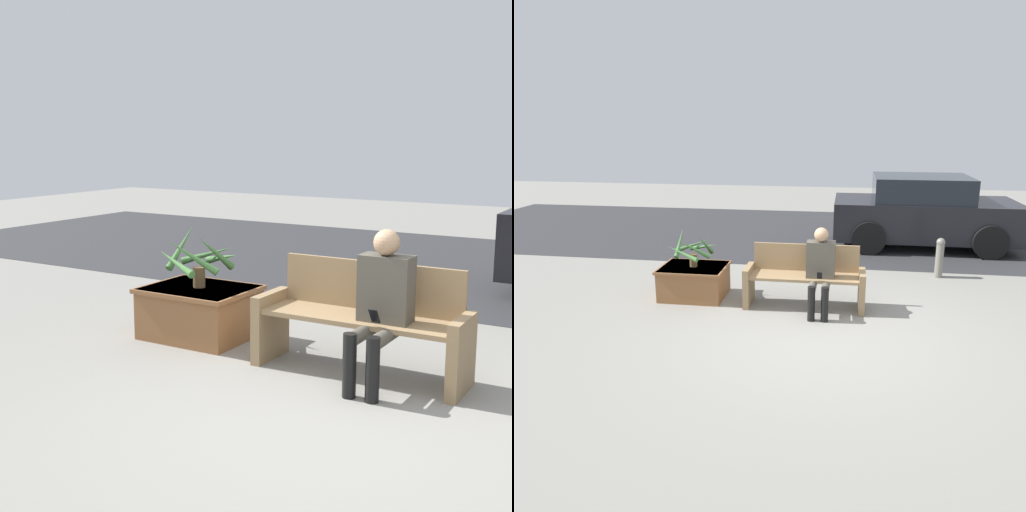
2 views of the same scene
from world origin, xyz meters
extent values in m
plane|color=gray|center=(0.00, 0.00, 0.00)|extent=(30.00, 30.00, 0.00)
cube|color=#2D2D30|center=(0.00, 6.07, 0.00)|extent=(20.00, 6.00, 0.01)
cube|color=#8C704C|center=(-1.12, 0.97, 0.30)|extent=(0.09, 0.53, 0.60)
cube|color=#8C704C|center=(0.55, 0.97, 0.30)|extent=(0.09, 0.53, 0.60)
cube|color=#8C704C|center=(-0.29, 0.97, 0.48)|extent=(1.58, 0.48, 0.04)
cube|color=#8C704C|center=(-0.29, 1.21, 0.70)|extent=(1.58, 0.04, 0.41)
cube|color=#4C473D|center=(-0.05, 0.93, 0.76)|extent=(0.41, 0.22, 0.53)
sphere|color=tan|center=(-0.05, 0.91, 1.13)|extent=(0.21, 0.21, 0.21)
cylinder|color=#4C473D|center=(-0.15, 0.70, 0.44)|extent=(0.11, 0.47, 0.11)
cylinder|color=#4C473D|center=(0.04, 0.70, 0.44)|extent=(0.11, 0.47, 0.11)
cylinder|color=black|center=(-0.15, 0.46, 0.25)|extent=(0.10, 0.10, 0.50)
cylinder|color=black|center=(0.04, 0.46, 0.25)|extent=(0.10, 0.10, 0.50)
cube|color=black|center=(-0.05, 0.70, 0.59)|extent=(0.07, 0.09, 0.12)
cube|color=brown|center=(-2.04, 1.18, 0.25)|extent=(0.97, 0.79, 0.49)
cube|color=brown|center=(-2.04, 1.18, 0.47)|extent=(1.02, 0.84, 0.04)
cylinder|color=brown|center=(-2.04, 1.18, 0.59)|extent=(0.12, 0.12, 0.20)
cone|color=#427538|center=(-1.82, 1.14, 0.85)|extent=(0.15, 0.49, 0.39)
cone|color=#427538|center=(-1.93, 1.42, 0.76)|extent=(0.53, 0.29, 0.20)
cone|color=#427538|center=(-2.11, 1.43, 0.77)|extent=(0.54, 0.23, 0.23)
cone|color=#427538|center=(-2.24, 1.17, 0.87)|extent=(0.09, 0.46, 0.42)
cone|color=#427538|center=(-2.12, 0.93, 0.77)|extent=(0.54, 0.25, 0.22)
cone|color=#427538|center=(-1.95, 0.96, 0.83)|extent=(0.50, 0.25, 0.35)
cube|color=black|center=(1.95, 5.08, 0.63)|extent=(3.84, 1.80, 0.80)
cube|color=black|center=(1.85, 5.08, 1.29)|extent=(2.00, 1.66, 0.52)
cylinder|color=black|center=(3.14, 4.18, 0.35)|extent=(0.69, 0.18, 0.69)
cylinder|color=black|center=(3.14, 5.98, 0.35)|extent=(0.69, 0.18, 0.69)
cylinder|color=black|center=(0.76, 4.18, 0.35)|extent=(0.69, 0.18, 0.69)
cylinder|color=black|center=(0.76, 5.98, 0.35)|extent=(0.69, 0.18, 0.69)
cylinder|color=slate|center=(1.94, 2.82, 0.30)|extent=(0.14, 0.14, 0.59)
sphere|color=slate|center=(1.94, 2.82, 0.63)|extent=(0.15, 0.15, 0.15)
camera|label=1|loc=(1.91, -4.25, 1.98)|focal=50.00mm
camera|label=2|loc=(0.28, -6.00, 2.69)|focal=35.00mm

